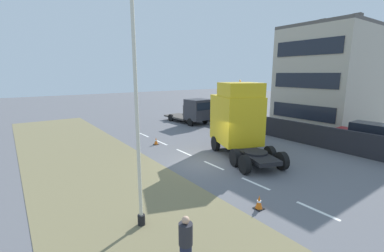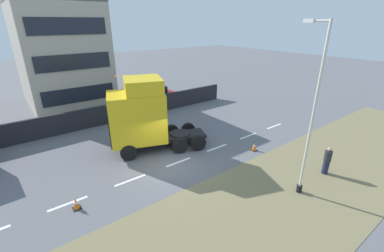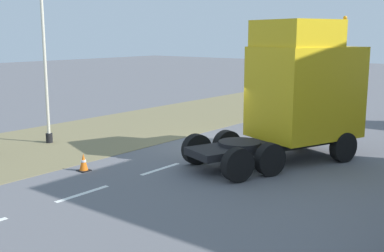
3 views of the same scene
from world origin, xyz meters
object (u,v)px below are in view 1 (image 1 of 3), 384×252
(traffic_cone_lead, at_px, (156,141))
(traffic_cone_trailing, at_px, (259,202))
(parked_car, at_px, (370,138))
(lamp_post, at_px, (140,119))
(pedestrian, at_px, (186,244))
(flatbed_truck, at_px, (195,111))
(lorry_cab, at_px, (238,119))

(traffic_cone_lead, distance_m, traffic_cone_trailing, 11.13)
(parked_car, bearing_deg, lamp_post, 175.98)
(pedestrian, bearing_deg, lamp_post, 89.73)
(pedestrian, relative_size, traffic_cone_lead, 2.84)
(flatbed_truck, xyz_separation_m, parked_car, (4.03, -15.29, -0.46))
(parked_car, bearing_deg, traffic_cone_lead, 137.28)
(flatbed_truck, bearing_deg, lorry_cab, 65.40)
(lorry_cab, relative_size, pedestrian, 3.98)
(pedestrian, bearing_deg, flatbed_truck, 52.85)
(parked_car, xyz_separation_m, traffic_cone_lead, (-11.41, 10.39, -0.70))
(lorry_cab, bearing_deg, parked_car, -12.61)
(parked_car, height_order, traffic_cone_trailing, parked_car)
(parked_car, height_order, pedestrian, parked_car)
(lorry_cab, bearing_deg, pedestrian, -122.34)
(traffic_cone_trailing, bearing_deg, lamp_post, 157.74)
(lorry_cab, distance_m, traffic_cone_lead, 6.64)
(lorry_cab, bearing_deg, traffic_cone_lead, 143.81)
(parked_car, distance_m, pedestrian, 16.96)
(pedestrian, height_order, traffic_cone_lead, pedestrian)
(lorry_cab, relative_size, flatbed_truck, 1.07)
(parked_car, distance_m, traffic_cone_trailing, 12.63)
(traffic_cone_trailing, bearing_deg, pedestrian, -167.03)
(lamp_post, height_order, pedestrian, lamp_post)
(flatbed_truck, distance_m, lamp_post, 19.32)
(flatbed_truck, distance_m, traffic_cone_trailing, 18.16)
(traffic_cone_lead, bearing_deg, parked_car, -42.33)
(traffic_cone_lead, relative_size, traffic_cone_trailing, 1.00)
(flatbed_truck, relative_size, lamp_post, 0.75)
(lamp_post, relative_size, traffic_cone_trailing, 14.09)
(flatbed_truck, bearing_deg, traffic_cone_lead, 30.09)
(flatbed_truck, bearing_deg, traffic_cone_trailing, 58.30)
(lorry_cab, relative_size, parked_car, 1.41)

